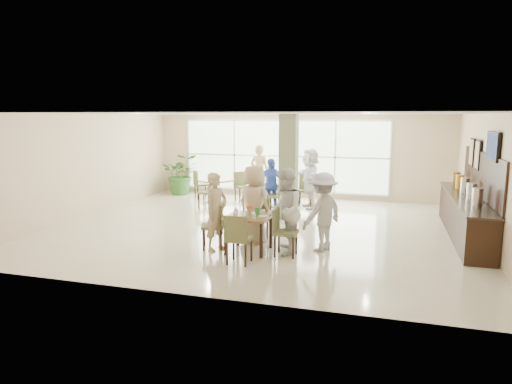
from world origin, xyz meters
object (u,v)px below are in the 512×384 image
(buffet_counter, at_px, (465,213))
(adult_standing, at_px, (260,172))
(main_table, at_px, (249,221))
(round_table_left, at_px, (216,184))
(teen_left, at_px, (216,212))
(teen_right, at_px, (285,211))
(adult_b, at_px, (310,178))
(teen_far, at_px, (254,204))
(potted_plant, at_px, (181,174))
(adult_a, at_px, (271,185))
(teen_standing, at_px, (322,212))
(round_table_right, at_px, (281,188))

(buffet_counter, distance_m, adult_standing, 6.74)
(main_table, xyz_separation_m, round_table_left, (-2.61, 4.87, -0.05))
(teen_left, distance_m, teen_right, 1.42)
(buffet_counter, xyz_separation_m, adult_b, (-3.98, 2.30, 0.35))
(teen_left, height_order, teen_right, teen_right)
(teen_left, height_order, teen_far, teen_far)
(teen_left, bearing_deg, potted_plant, 51.83)
(potted_plant, relative_size, adult_b, 0.80)
(adult_a, bearing_deg, round_table_left, 167.39)
(main_table, bearing_deg, adult_standing, 103.86)
(adult_a, bearing_deg, teen_standing, -50.11)
(teen_far, height_order, teen_standing, teen_far)
(adult_standing, bearing_deg, buffet_counter, 159.18)
(teen_right, xyz_separation_m, adult_standing, (-2.17, 5.78, 0.04))
(round_table_left, distance_m, teen_far, 4.88)
(adult_b, relative_size, adult_standing, 0.99)
(round_table_left, height_order, teen_standing, teen_standing)
(adult_standing, bearing_deg, adult_a, 123.92)
(buffet_counter, distance_m, adult_b, 4.61)
(potted_plant, height_order, teen_standing, teen_standing)
(teen_left, distance_m, adult_standing, 5.95)
(teen_standing, bearing_deg, buffet_counter, 156.38)
(teen_standing, height_order, adult_a, teen_standing)
(round_table_right, bearing_deg, teen_far, -84.85)
(main_table, bearing_deg, teen_left, -174.60)
(round_table_left, bearing_deg, buffet_counter, -18.47)
(round_table_right, xyz_separation_m, adult_standing, (-0.98, 1.09, 0.35))
(teen_far, bearing_deg, adult_b, -74.14)
(adult_b, bearing_deg, teen_left, -34.41)
(adult_a, bearing_deg, main_table, -71.49)
(round_table_left, bearing_deg, adult_b, -0.92)
(adult_a, bearing_deg, potted_plant, 162.62)
(buffet_counter, xyz_separation_m, teen_right, (-3.68, -2.46, 0.32))
(round_table_right, height_order, adult_a, adult_a)
(round_table_left, xyz_separation_m, potted_plant, (-1.76, 1.13, 0.13))
(teen_right, bearing_deg, teen_standing, 109.25)
(buffet_counter, relative_size, potted_plant, 3.27)
(potted_plant, bearing_deg, teen_right, -49.33)
(potted_plant, xyz_separation_m, adult_b, (4.80, -1.18, 0.18))
(main_table, height_order, teen_left, teen_left)
(potted_plant, distance_m, teen_standing, 7.99)
(teen_right, bearing_deg, potted_plant, -151.77)
(adult_a, relative_size, adult_b, 0.86)
(main_table, xyz_separation_m, buffet_counter, (4.41, 2.52, -0.09))
(teen_standing, relative_size, adult_standing, 0.89)
(main_table, relative_size, round_table_right, 0.84)
(round_table_left, bearing_deg, potted_plant, 147.29)
(main_table, distance_m, buffet_counter, 5.08)
(round_table_right, distance_m, teen_right, 4.84)
(buffet_counter, height_order, potted_plant, buffet_counter)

